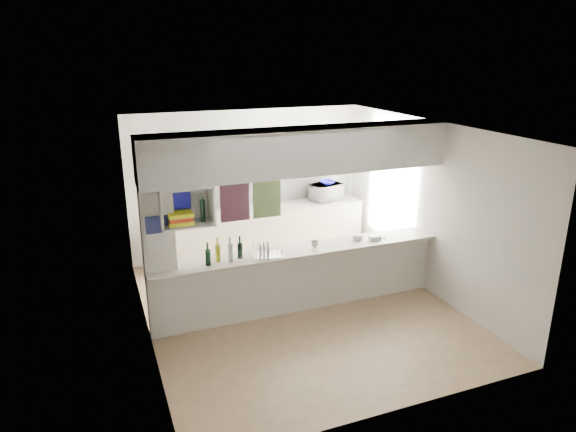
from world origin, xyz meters
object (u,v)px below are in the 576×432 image
microwave (326,192)px  bowl (327,183)px  wine_bottles (224,253)px  dish_rack (267,250)px

microwave → bowl: 0.19m
bowl → wine_bottles: (-2.49, -2.11, -0.22)m
wine_bottles → dish_rack: bearing=-1.0°
dish_rack → wine_bottles: bearing=-170.1°
dish_rack → wine_bottles: size_ratio=0.81×
bowl → dish_rack: 2.87m
microwave → bowl: size_ratio=2.14×
microwave → bowl: bowl is taller
bowl → wine_bottles: size_ratio=0.50×
bowl → wine_bottles: 3.27m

